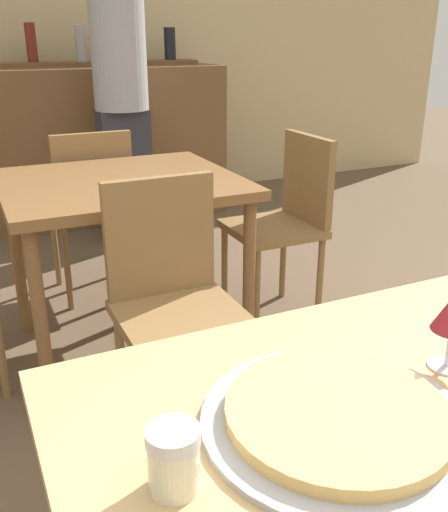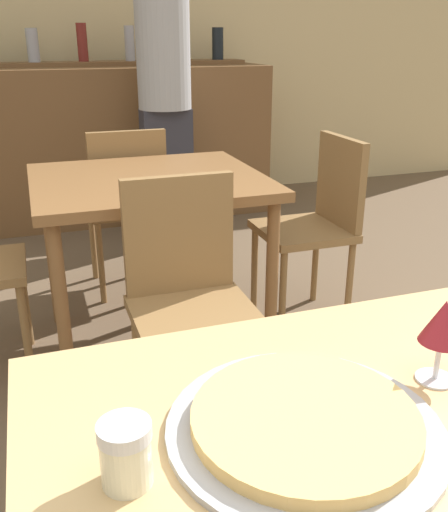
{
  "view_description": "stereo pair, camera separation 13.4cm",
  "coord_description": "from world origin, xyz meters",
  "px_view_note": "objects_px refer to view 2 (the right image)",
  "views": [
    {
      "loc": [
        -0.57,
        -0.58,
        1.32
      ],
      "look_at": [
        -0.04,
        0.55,
        0.83
      ],
      "focal_mm": 40.0,
      "sensor_mm": 36.0,
      "label": 1
    },
    {
      "loc": [
        -0.45,
        -0.63,
        1.32
      ],
      "look_at": [
        -0.04,
        0.55,
        0.83
      ],
      "focal_mm": 40.0,
      "sensor_mm": 36.0,
      "label": 2
    }
  ],
  "objects_px": {
    "chair_far_side_right": "(318,217)",
    "cheese_shaker": "(126,453)",
    "chair_far_side_back": "(127,199)",
    "pizza_tray": "(305,423)",
    "wine_glass": "(443,324)",
    "person_standing": "(165,89)",
    "chair_far_side_front": "(189,290)"
  },
  "relations": [
    {
      "from": "chair_far_side_back",
      "to": "cheese_shaker",
      "type": "xyz_separation_m",
      "value": [
        -0.37,
        -2.22,
        0.26
      ]
    },
    {
      "from": "chair_far_side_front",
      "to": "chair_far_side_right",
      "type": "relative_size",
      "value": 1.0
    },
    {
      "from": "chair_far_side_back",
      "to": "pizza_tray",
      "type": "bearing_deg",
      "value": 87.64
    },
    {
      "from": "chair_far_side_front",
      "to": "pizza_tray",
      "type": "distance_m",
      "value": 1.05
    },
    {
      "from": "chair_far_side_back",
      "to": "wine_glass",
      "type": "xyz_separation_m",
      "value": [
        0.2,
        -2.15,
        0.32
      ]
    },
    {
      "from": "wine_glass",
      "to": "pizza_tray",
      "type": "bearing_deg",
      "value": -169.44
    },
    {
      "from": "chair_far_side_right",
      "to": "cheese_shaker",
      "type": "height_order",
      "value": "chair_far_side_right"
    },
    {
      "from": "chair_far_side_back",
      "to": "chair_far_side_right",
      "type": "height_order",
      "value": "same"
    },
    {
      "from": "pizza_tray",
      "to": "wine_glass",
      "type": "xyz_separation_m",
      "value": [
        0.29,
        0.05,
        0.1
      ]
    },
    {
      "from": "person_standing",
      "to": "chair_far_side_right",
      "type": "bearing_deg",
      "value": -75.22
    },
    {
      "from": "chair_far_side_front",
      "to": "wine_glass",
      "type": "relative_size",
      "value": 5.58
    },
    {
      "from": "chair_far_side_right",
      "to": "cheese_shaker",
      "type": "xyz_separation_m",
      "value": [
        -1.17,
        -1.63,
        0.26
      ]
    },
    {
      "from": "chair_far_side_right",
      "to": "cheese_shaker",
      "type": "distance_m",
      "value": 2.02
    },
    {
      "from": "pizza_tray",
      "to": "cheese_shaker",
      "type": "height_order",
      "value": "cheese_shaker"
    },
    {
      "from": "pizza_tray",
      "to": "wine_glass",
      "type": "bearing_deg",
      "value": 10.56
    },
    {
      "from": "person_standing",
      "to": "wine_glass",
      "type": "height_order",
      "value": "person_standing"
    },
    {
      "from": "cheese_shaker",
      "to": "wine_glass",
      "type": "height_order",
      "value": "wine_glass"
    },
    {
      "from": "person_standing",
      "to": "cheese_shaker",
      "type": "bearing_deg",
      "value": -104.48
    },
    {
      "from": "chair_far_side_front",
      "to": "cheese_shaker",
      "type": "distance_m",
      "value": 1.13
    },
    {
      "from": "chair_far_side_back",
      "to": "cheese_shaker",
      "type": "bearing_deg",
      "value": 80.43
    },
    {
      "from": "chair_far_side_front",
      "to": "person_standing",
      "type": "xyz_separation_m",
      "value": [
        0.42,
        2.02,
        0.47
      ]
    },
    {
      "from": "person_standing",
      "to": "chair_far_side_front",
      "type": "bearing_deg",
      "value": -101.63
    },
    {
      "from": "chair_far_side_back",
      "to": "wine_glass",
      "type": "distance_m",
      "value": 2.18
    },
    {
      "from": "chair_far_side_back",
      "to": "person_standing",
      "type": "height_order",
      "value": "person_standing"
    },
    {
      "from": "chair_far_side_right",
      "to": "chair_far_side_back",
      "type": "bearing_deg",
      "value": -126.66
    },
    {
      "from": "chair_far_side_back",
      "to": "chair_far_side_front",
      "type": "bearing_deg",
      "value": 90.0
    },
    {
      "from": "person_standing",
      "to": "wine_glass",
      "type": "distance_m",
      "value": 3.0
    },
    {
      "from": "chair_far_side_right",
      "to": "pizza_tray",
      "type": "height_order",
      "value": "chair_far_side_right"
    },
    {
      "from": "chair_far_side_right",
      "to": "pizza_tray",
      "type": "xyz_separation_m",
      "value": [
        -0.89,
        -1.61,
        0.23
      ]
    },
    {
      "from": "chair_far_side_right",
      "to": "wine_glass",
      "type": "height_order",
      "value": "wine_glass"
    },
    {
      "from": "chair_far_side_back",
      "to": "person_standing",
      "type": "distance_m",
      "value": 1.05
    },
    {
      "from": "chair_far_side_right",
      "to": "person_standing",
      "type": "relative_size",
      "value": 0.49
    }
  ]
}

